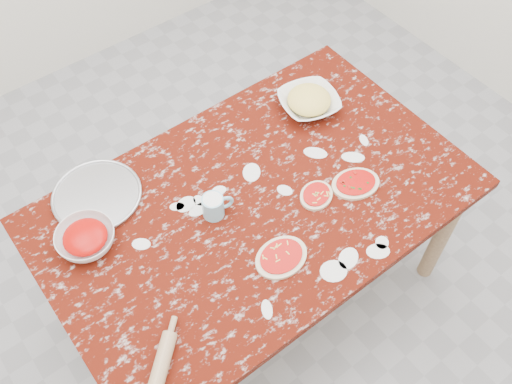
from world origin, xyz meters
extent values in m
plane|color=gray|center=(0.00, 0.00, 0.00)|extent=(4.00, 4.00, 0.00)
cube|color=#400C04|center=(0.00, 0.00, 0.73)|extent=(1.60, 1.00, 0.04)
cube|color=tan|center=(0.00, 0.00, 0.67)|extent=(1.50, 0.90, 0.08)
cylinder|color=tan|center=(0.72, -0.42, 0.35)|extent=(0.07, 0.07, 0.71)
cylinder|color=tan|center=(-0.72, 0.42, 0.35)|extent=(0.07, 0.07, 0.71)
cylinder|color=tan|center=(0.72, 0.42, 0.35)|extent=(0.07, 0.07, 0.71)
cylinder|color=#B2B2B7|center=(-0.47, 0.37, 0.76)|extent=(0.38, 0.38, 0.01)
imported|color=white|center=(-0.59, 0.21, 0.78)|extent=(0.22, 0.22, 0.07)
imported|color=white|center=(0.47, 0.24, 0.78)|extent=(0.30, 0.30, 0.06)
cylinder|color=#81BDD5|center=(-0.16, 0.04, 0.80)|extent=(0.08, 0.08, 0.09)
torus|color=#81BDD5|center=(-0.12, 0.03, 0.80)|extent=(0.07, 0.03, 0.07)
cylinder|color=silver|center=(-0.16, 0.04, 0.83)|extent=(0.06, 0.06, 0.01)
ellipsoid|color=beige|center=(-0.08, -0.25, 0.76)|extent=(0.20, 0.16, 0.01)
ellipsoid|color=red|center=(-0.08, -0.25, 0.76)|extent=(0.16, 0.13, 0.00)
ellipsoid|color=beige|center=(0.19, -0.13, 0.76)|extent=(0.17, 0.16, 0.01)
ellipsoid|color=red|center=(0.19, -0.13, 0.76)|extent=(0.14, 0.13, 0.00)
ellipsoid|color=beige|center=(0.34, -0.17, 0.76)|extent=(0.22, 0.19, 0.01)
ellipsoid|color=red|center=(0.34, -0.17, 0.76)|extent=(0.18, 0.16, 0.00)
cylinder|color=tan|center=(-0.63, -0.34, 0.77)|extent=(0.21, 0.20, 0.05)
camera|label=1|loc=(-0.75, -0.98, 2.49)|focal=40.03mm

